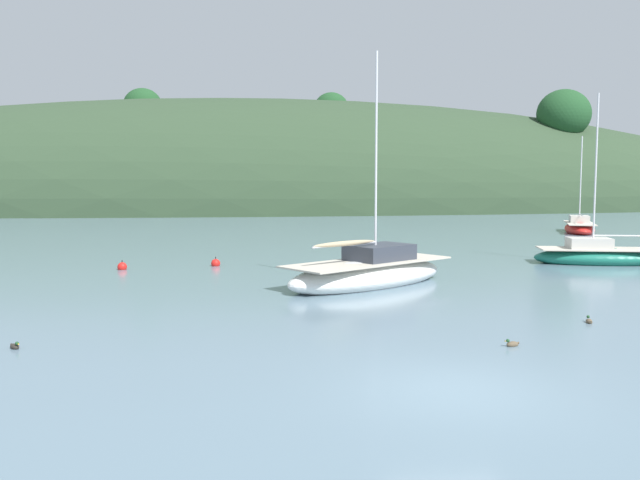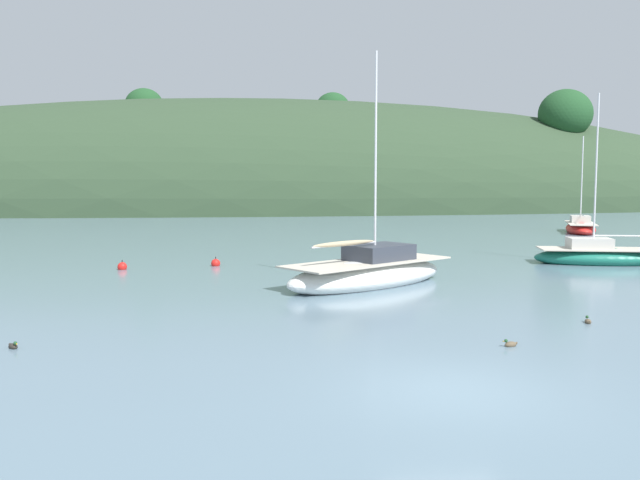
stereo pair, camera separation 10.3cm
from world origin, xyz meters
The scene contains 10 objects.
ground_plane centered at (0.00, 0.00, 0.00)m, with size 400.00×400.00×0.00m, color slate.
far_shoreline_hill centered at (0.07, 78.37, 0.04)m, with size 150.00×36.00×30.28m.
sailboat_black_sloop centered at (22.61, 36.43, 0.38)m, with size 4.48×6.64×7.66m.
sailboat_orange_cutter centered at (13.69, 18.36, 0.39)m, with size 6.63×3.62×8.57m.
sailboat_teal_outer centered at (1.06, 13.38, 0.47)m, with size 8.14×6.68×9.46m.
mooring_buoy_outer centered at (-9.36, 19.36, 0.12)m, with size 0.44×0.44×0.54m.
mooring_buoy_inner centered at (-5.08, 20.08, 0.12)m, with size 0.44×0.44×0.54m.
duck_straggler centered at (2.60, 3.22, 0.05)m, with size 0.42×0.25×0.24m.
duck_lead centered at (-9.82, 4.69, 0.05)m, with size 0.35×0.38×0.24m.
duck_lone_right centered at (5.99, 5.54, 0.05)m, with size 0.27×0.42×0.24m.
Camera 2 is at (-4.43, -12.83, 4.26)m, focal length 38.11 mm.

